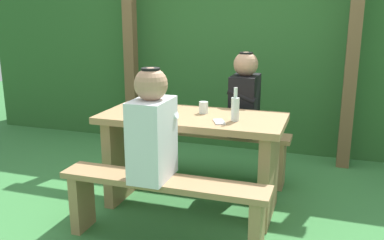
# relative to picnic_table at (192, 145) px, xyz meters

# --- Properties ---
(ground_plane) EXTENTS (12.00, 12.00, 0.00)m
(ground_plane) POSITION_rel_picnic_table_xyz_m (0.00, 0.00, -0.51)
(ground_plane) COLOR #38783D
(hedge_backdrop) EXTENTS (6.40, 0.99, 2.02)m
(hedge_backdrop) POSITION_rel_picnic_table_xyz_m (0.00, 2.05, 0.50)
(hedge_backdrop) COLOR #2B5C29
(hedge_backdrop) RESTS_ON ground_plane
(pergola_post_left) EXTENTS (0.12, 0.12, 2.00)m
(pergola_post_left) POSITION_rel_picnic_table_xyz_m (-1.16, 1.32, 0.49)
(pergola_post_left) COLOR brown
(pergola_post_left) RESTS_ON ground_plane
(pergola_post_right) EXTENTS (0.12, 0.12, 2.00)m
(pergola_post_right) POSITION_rel_picnic_table_xyz_m (1.16, 1.32, 0.49)
(pergola_post_right) COLOR brown
(pergola_post_right) RESTS_ON ground_plane
(picnic_table) EXTENTS (1.40, 0.64, 0.75)m
(picnic_table) POSITION_rel_picnic_table_xyz_m (0.00, 0.00, 0.00)
(picnic_table) COLOR #9E7A51
(picnic_table) RESTS_ON ground_plane
(bench_near) EXTENTS (1.40, 0.24, 0.46)m
(bench_near) POSITION_rel_picnic_table_xyz_m (0.00, -0.60, -0.18)
(bench_near) COLOR #9E7A51
(bench_near) RESTS_ON ground_plane
(bench_far) EXTENTS (1.40, 0.24, 0.46)m
(bench_far) POSITION_rel_picnic_table_xyz_m (0.00, 0.60, -0.18)
(bench_far) COLOR #9E7A51
(bench_far) RESTS_ON ground_plane
(person_white_shirt) EXTENTS (0.25, 0.35, 0.72)m
(person_white_shirt) POSITION_rel_picnic_table_xyz_m (-0.07, -0.59, 0.28)
(person_white_shirt) COLOR silver
(person_white_shirt) RESTS_ON bench_near
(person_black_coat) EXTENTS (0.25, 0.35, 0.72)m
(person_black_coat) POSITION_rel_picnic_table_xyz_m (0.28, 0.59, 0.28)
(person_black_coat) COLOR black
(person_black_coat) RESTS_ON bench_far
(drinking_glass) EXTENTS (0.07, 0.07, 0.09)m
(drinking_glass) POSITION_rel_picnic_table_xyz_m (0.06, 0.09, 0.28)
(drinking_glass) COLOR silver
(drinking_glass) RESTS_ON picnic_table
(bottle_left) EXTENTS (0.06, 0.06, 0.24)m
(bottle_left) POSITION_rel_picnic_table_xyz_m (0.35, -0.07, 0.33)
(bottle_left) COLOR silver
(bottle_left) RESTS_ON picnic_table
(bottle_right) EXTENTS (0.07, 0.07, 0.25)m
(bottle_right) POSITION_rel_picnic_table_xyz_m (-0.28, -0.02, 0.34)
(bottle_right) COLOR silver
(bottle_right) RESTS_ON picnic_table
(cell_phone) EXTENTS (0.12, 0.16, 0.01)m
(cell_phone) POSITION_rel_picnic_table_xyz_m (0.25, -0.15, 0.24)
(cell_phone) COLOR silver
(cell_phone) RESTS_ON picnic_table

